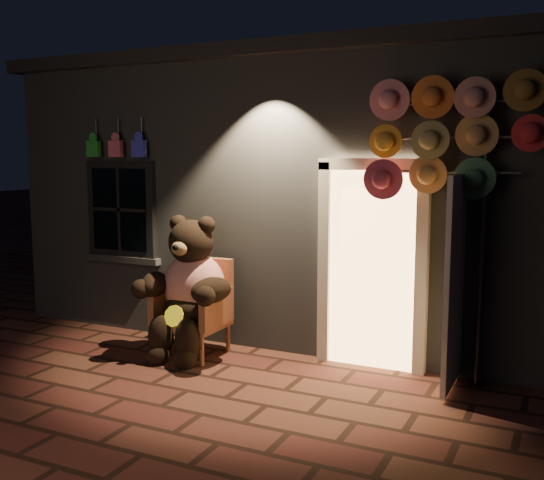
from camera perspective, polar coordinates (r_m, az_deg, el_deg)
The scene contains 5 objects.
ground at distance 6.26m, azimuth -7.60°, elevation -13.24°, with size 60.00×60.00×0.00m, color #573021.
shop_building at distance 9.45m, azimuth 5.67°, elevation 4.61°, with size 7.30×5.95×3.51m.
wicker_armchair at distance 7.23m, azimuth -6.82°, elevation -5.96°, with size 0.74×0.66×1.06m.
teddy_bear at distance 7.07m, azimuth -7.45°, elevation -4.38°, with size 1.16×0.89×1.60m.
hat_rack at distance 6.26m, azimuth 15.42°, elevation 8.90°, with size 1.67×0.22×2.95m.
Camera 1 is at (3.25, -4.87, 2.21)m, focal length 42.00 mm.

